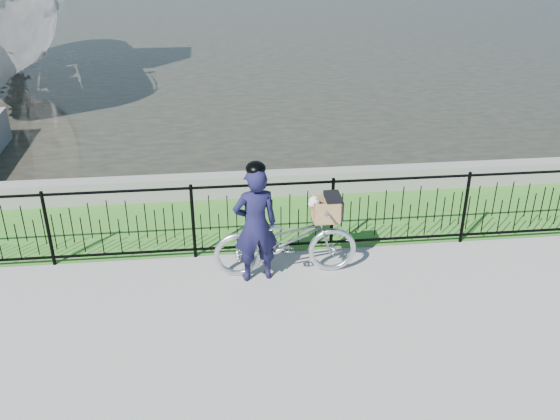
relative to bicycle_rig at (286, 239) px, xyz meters
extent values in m
plane|color=gray|center=(-0.27, -1.04, -0.53)|extent=(120.00, 120.00, 0.00)
cube|color=#367223|center=(-0.27, 1.56, -0.52)|extent=(60.00, 2.00, 0.01)
cube|color=slate|center=(-0.27, 2.56, -0.33)|extent=(60.00, 0.30, 0.40)
imported|color=silver|center=(-0.01, 0.00, -0.01)|extent=(1.96, 0.68, 1.03)
cube|color=black|center=(0.54, 0.00, 0.27)|extent=(0.38, 0.18, 0.02)
cube|color=#9A7647|center=(0.54, 0.00, 0.28)|extent=(0.38, 0.30, 0.01)
cube|color=#9A7647|center=(0.54, 0.14, 0.43)|extent=(0.38, 0.02, 0.31)
cube|color=#9A7647|center=(0.54, -0.14, 0.43)|extent=(0.38, 0.01, 0.31)
cube|color=#9A7647|center=(0.72, 0.00, 0.43)|extent=(0.01, 0.30, 0.31)
cube|color=#9A7647|center=(0.35, 0.00, 0.43)|extent=(0.01, 0.30, 0.31)
cube|color=black|center=(0.62, 0.00, 0.61)|extent=(0.21, 0.31, 0.06)
cube|color=black|center=(0.73, 0.00, 0.46)|extent=(0.02, 0.31, 0.25)
ellipsoid|color=silver|center=(0.52, 0.00, 0.40)|extent=(0.31, 0.22, 0.20)
sphere|color=silver|center=(0.37, -0.02, 0.56)|extent=(0.15, 0.15, 0.15)
sphere|color=silver|center=(0.32, -0.04, 0.53)|extent=(0.07, 0.07, 0.07)
sphere|color=black|center=(0.29, -0.05, 0.53)|extent=(0.02, 0.02, 0.02)
cone|color=olive|center=(0.37, 0.04, 0.62)|extent=(0.06, 0.08, 0.08)
cone|color=olive|center=(0.39, -0.06, 0.62)|extent=(0.06, 0.08, 0.08)
imported|color=#131233|center=(-0.42, -0.09, 0.29)|extent=(0.65, 0.48, 1.64)
ellipsoid|color=black|center=(-0.42, -0.09, 1.09)|extent=(0.26, 0.29, 0.18)
camera|label=1|loc=(-0.89, -7.33, 4.20)|focal=40.00mm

